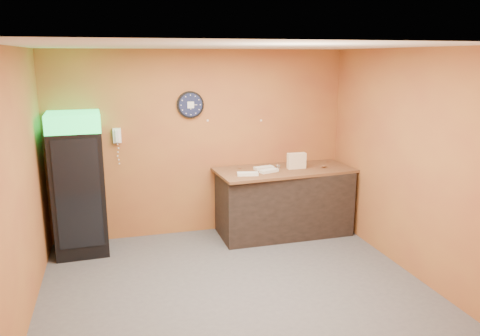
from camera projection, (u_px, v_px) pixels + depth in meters
name	position (u px, v px, depth m)	size (l,w,h in m)	color
floor	(236.00, 288.00, 5.57)	(4.50, 4.50, 0.00)	#47474C
back_wall	(202.00, 143.00, 7.12)	(4.50, 0.02, 2.80)	#A96B2F
left_wall	(18.00, 190.00, 4.66)	(0.02, 4.00, 2.80)	#A96B2F
right_wall	(409.00, 163.00, 5.83)	(0.02, 4.00, 2.80)	#A96B2F
ceiling	(235.00, 46.00, 4.92)	(4.50, 4.00, 0.02)	white
beverage_cooler	(78.00, 186.00, 6.38)	(0.72, 0.73, 1.97)	black
prep_counter	(283.00, 202.00, 7.23)	(1.98, 0.88, 0.99)	black
wall_clock	(190.00, 105.00, 6.91)	(0.40, 0.06, 0.40)	black
wall_phone	(117.00, 136.00, 6.70)	(0.11, 0.10, 0.21)	white
butcher_paper	(284.00, 170.00, 7.11)	(2.06, 0.93, 0.04)	brown
sub_roll_stack	(297.00, 161.00, 7.10)	(0.28, 0.10, 0.24)	#F6E0BF
wrapped_sandwich_left	(248.00, 174.00, 6.71)	(0.30, 0.12, 0.04)	silver
wrapped_sandwich_mid	(269.00, 171.00, 6.89)	(0.29, 0.11, 0.04)	silver
wrapped_sandwich_right	(264.00, 168.00, 7.07)	(0.30, 0.12, 0.04)	silver
kitchen_tool	(278.00, 166.00, 7.12)	(0.06, 0.06, 0.06)	silver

